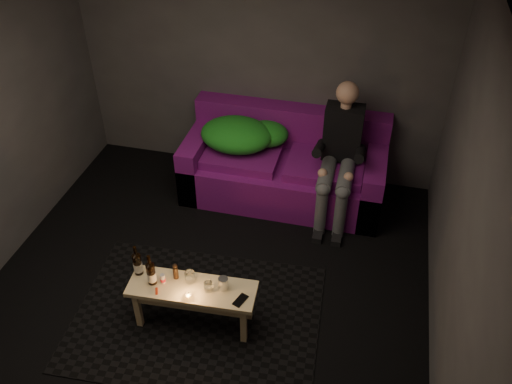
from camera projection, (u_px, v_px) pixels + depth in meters
floor at (199, 306)px, 4.85m from camera, size 4.50×4.50×0.00m
room at (205, 121)px, 4.20m from camera, size 4.50×4.50×4.50m
rug at (197, 316)px, 4.75m from camera, size 2.22×1.68×0.01m
sofa at (285, 167)px, 5.96m from camera, size 2.15×0.97×0.92m
green_blanket at (242, 134)px, 5.83m from camera, size 0.94×0.64×0.32m
person at (340, 152)px, 5.47m from camera, size 0.39×0.89×1.43m
coffee_table at (193, 294)px, 4.50m from camera, size 1.08×0.40×0.44m
beer_bottle_a at (138, 263)px, 4.51m from camera, size 0.08×0.08×0.30m
beer_bottle_b at (151, 273)px, 4.42m from camera, size 0.08×0.08×0.30m
salt_shaker at (163, 279)px, 4.46m from camera, size 0.05×0.05×0.09m
pepper_mill at (176, 273)px, 4.50m from camera, size 0.05×0.05×0.12m
tumbler_back at (190, 277)px, 4.47m from camera, size 0.09×0.09×0.10m
tealight at (188, 296)px, 4.34m from camera, size 0.05×0.05×0.04m
tumbler_front at (208, 286)px, 4.40m from camera, size 0.08×0.08×0.09m
steel_cup at (223, 283)px, 4.41m from camera, size 0.10×0.10×0.11m
smartphone at (240, 300)px, 4.33m from camera, size 0.11×0.16×0.01m
red_lighter at (157, 291)px, 4.41m from camera, size 0.04×0.07×0.01m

